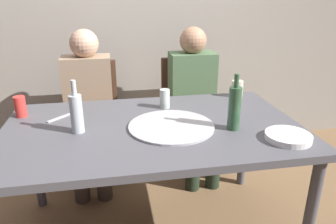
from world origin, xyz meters
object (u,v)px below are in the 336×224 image
at_px(plate_stack, 288,137).
at_px(table_knife, 64,116).
at_px(beer_bottle, 76,113).
at_px(tumbler_far, 165,99).
at_px(guest_in_beanie, 194,96).
at_px(dining_table, 153,137).
at_px(wine_bottle, 234,107).
at_px(chair_right, 189,105).
at_px(tumbler_near, 237,89).
at_px(soda_can, 20,107).
at_px(pizza_tray, 171,126).
at_px(guest_in_sweater, 89,102).
at_px(chair_left, 91,111).

relative_size(plate_stack, table_knife, 1.03).
xyz_separation_m(beer_bottle, table_knife, (-0.10, 0.23, -0.11)).
relative_size(tumbler_far, guest_in_beanie, 0.10).
relative_size(dining_table, plate_stack, 7.11).
height_order(wine_bottle, table_knife, wine_bottle).
height_order(beer_bottle, tumbler_far, beer_bottle).
xyz_separation_m(table_knife, chair_right, (0.93, 0.66, -0.22)).
bearing_deg(tumbler_near, chair_right, 114.20).
relative_size(tumbler_far, soda_can, 0.98).
relative_size(pizza_tray, tumbler_far, 3.89).
distance_m(dining_table, guest_in_sweater, 0.83).
height_order(tumbler_near, plate_stack, tumbler_near).
relative_size(tumbler_far, guest_in_sweater, 0.10).
bearing_deg(dining_table, chair_right, 63.79).
relative_size(beer_bottle, guest_in_beanie, 0.24).
xyz_separation_m(wine_bottle, guest_in_beanie, (0.02, 0.85, -0.22)).
bearing_deg(tumbler_far, wine_bottle, -51.97).
distance_m(table_knife, guest_in_sweater, 0.53).
height_order(tumbler_far, chair_left, chair_left).
height_order(chair_left, guest_in_sweater, guest_in_sweater).
relative_size(pizza_tray, chair_left, 0.52).
height_order(tumbler_near, soda_can, soda_can).
bearing_deg(chair_left, guest_in_sweater, 90.00).
distance_m(wine_bottle, guest_in_beanie, 0.88).
bearing_deg(plate_stack, chair_right, 99.82).
height_order(beer_bottle, soda_can, beer_bottle).
height_order(dining_table, pizza_tray, pizza_tray).
height_order(plate_stack, chair_left, chair_left).
bearing_deg(guest_in_sweater, guest_in_beanie, -180.00).
height_order(pizza_tray, tumbler_far, tumbler_far).
xyz_separation_m(wine_bottle, table_knife, (-0.91, 0.34, -0.12)).
bearing_deg(soda_can, pizza_tray, -20.55).
relative_size(beer_bottle, guest_in_sweater, 0.24).
xyz_separation_m(dining_table, table_knife, (-0.50, 0.22, 0.07)).
height_order(pizza_tray, soda_can, soda_can).
xyz_separation_m(beer_bottle, soda_can, (-0.35, 0.29, -0.05)).
height_order(tumbler_far, table_knife, tumbler_far).
relative_size(soda_can, guest_in_sweater, 0.10).
xyz_separation_m(pizza_tray, table_knife, (-0.59, 0.26, -0.00)).
bearing_deg(tumbler_far, dining_table, -113.37).
bearing_deg(guest_in_sweater, tumbler_near, 162.43).
bearing_deg(table_knife, plate_stack, -69.08).
relative_size(tumbler_near, guest_in_sweater, 0.09).
relative_size(beer_bottle, tumbler_near, 2.52).
height_order(tumbler_near, tumbler_far, tumbler_far).
bearing_deg(dining_table, chair_left, 113.69).
height_order(chair_left, chair_right, same).
distance_m(pizza_tray, table_knife, 0.65).
distance_m(dining_table, soda_can, 0.80).
bearing_deg(plate_stack, tumbler_far, 133.06).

